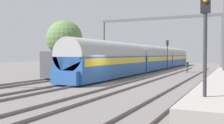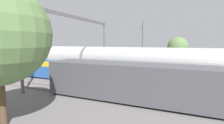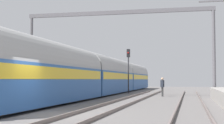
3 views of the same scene
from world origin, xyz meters
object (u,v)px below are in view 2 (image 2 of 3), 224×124
passenger_train (35,61)px  freight_car (127,81)px  person_crossing (86,64)px  railway_signal_far (35,51)px  catenary_gantry (77,31)px

passenger_train → freight_car: (-4.31, -14.32, -0.50)m
person_crossing → railway_signal_far: bearing=48.7°
passenger_train → freight_car: bearing=-106.8°
catenary_gantry → passenger_train: bearing=112.2°
person_crossing → railway_signal_far: 7.76m
freight_car → person_crossing: (10.45, 10.15, -0.44)m
passenger_train → railway_signal_far: (1.92, 1.98, 1.20)m
freight_car → catenary_gantry: (6.47, 9.04, 4.48)m
passenger_train → catenary_gantry: bearing=-67.8°
railway_signal_far → catenary_gantry: 7.78m
passenger_train → railway_signal_far: railway_signal_far is taller
catenary_gantry → railway_signal_far: bearing=91.9°
person_crossing → passenger_train: bearing=70.0°
passenger_train → person_crossing: 7.48m
freight_car → person_crossing: bearing=44.2°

